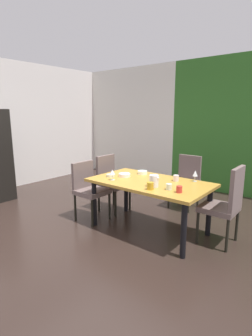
% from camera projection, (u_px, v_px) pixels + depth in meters
% --- Properties ---
extents(ground_plane, '(5.99, 6.02, 0.02)m').
position_uv_depth(ground_plane, '(91.00, 225.00, 3.98)').
color(ground_plane, '#2C201B').
extents(back_panel_interior, '(2.75, 0.10, 2.79)m').
position_uv_depth(back_panel_interior, '(128.00, 123.00, 6.94)').
color(back_panel_interior, silver).
rests_on(back_panel_interior, ground_plane).
extents(garden_window_panel, '(3.24, 0.10, 2.79)m').
position_uv_depth(garden_window_panel, '(249.00, 127.00, 5.10)').
color(garden_window_panel, '#2D6324').
rests_on(garden_window_panel, ground_plane).
extents(dining_table, '(1.66, 0.96, 0.73)m').
position_uv_depth(dining_table, '(150.00, 187.00, 3.69)').
color(dining_table, '#BB8A34').
rests_on(dining_table, ground_plane).
extents(chair_right_far, '(0.44, 0.44, 1.03)m').
position_uv_depth(chair_right_far, '(226.00, 202.00, 3.30)').
color(chair_right_far, '#695753').
rests_on(chair_right_far, ground_plane).
extents(chair_left_near, '(0.45, 0.44, 0.92)m').
position_uv_depth(chair_left_near, '(89.00, 187.00, 4.11)').
color(chair_left_near, '#695753').
rests_on(chair_left_near, ground_plane).
extents(chair_head_far, '(0.44, 0.45, 0.92)m').
position_uv_depth(chair_head_far, '(186.00, 178.00, 4.67)').
color(chair_head_far, '#695753').
rests_on(chair_head_far, ground_plane).
extents(chair_left_far, '(0.45, 0.44, 0.95)m').
position_uv_depth(chair_left_far, '(111.00, 180.00, 4.51)').
color(chair_left_far, '#695753').
rests_on(chair_left_far, ground_plane).
extents(wine_glass_south, '(0.08, 0.08, 0.15)m').
position_uv_depth(wine_glass_south, '(112.00, 172.00, 3.71)').
color(wine_glass_south, silver).
rests_on(wine_glass_south, dining_table).
extents(wine_glass_right, '(0.07, 0.07, 0.16)m').
position_uv_depth(wine_glass_right, '(195.00, 174.00, 3.64)').
color(wine_glass_right, silver).
rests_on(wine_glass_right, dining_table).
extents(serving_bowl_north, '(0.18, 0.18, 0.05)m').
position_uv_depth(serving_bowl_north, '(125.00, 175.00, 3.93)').
color(serving_bowl_north, white).
rests_on(serving_bowl_north, dining_table).
extents(serving_bowl_front, '(0.15, 0.15, 0.05)m').
position_uv_depth(serving_bowl_front, '(142.00, 172.00, 4.09)').
color(serving_bowl_front, white).
rests_on(serving_bowl_front, dining_table).
extents(serving_bowl_near_shelf, '(0.12, 0.12, 0.04)m').
position_uv_depth(serving_bowl_near_shelf, '(110.00, 175.00, 3.92)').
color(serving_bowl_near_shelf, beige).
rests_on(serving_bowl_near_shelf, dining_table).
extents(cup_left, '(0.07, 0.07, 0.08)m').
position_uv_depth(cup_left, '(169.00, 187.00, 3.26)').
color(cup_left, beige).
rests_on(cup_left, dining_table).
extents(cup_near_window, '(0.08, 0.08, 0.09)m').
position_uv_depth(cup_near_window, '(176.00, 178.00, 3.67)').
color(cup_near_window, silver).
rests_on(cup_near_window, dining_table).
extents(cup_center, '(0.08, 0.08, 0.09)m').
position_uv_depth(cup_center, '(150.00, 186.00, 3.27)').
color(cup_center, '#BD8D1E').
rests_on(cup_center, dining_table).
extents(cup_rear, '(0.07, 0.07, 0.08)m').
position_uv_depth(cup_rear, '(179.00, 189.00, 3.14)').
color(cup_rear, red).
rests_on(cup_rear, dining_table).
extents(pitcher_west, '(0.14, 0.12, 0.16)m').
position_uv_depth(pitcher_west, '(154.00, 181.00, 3.38)').
color(pitcher_west, white).
rests_on(pitcher_west, dining_table).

